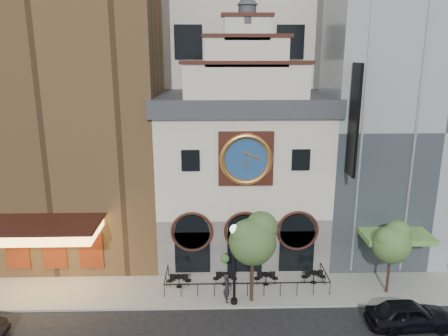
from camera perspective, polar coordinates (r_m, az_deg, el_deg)
name	(u,v)px	position (r m, az deg, el deg)	size (l,w,h in m)	color
ground	(249,309)	(28.21, 3.27, -17.89)	(120.00, 120.00, 0.00)	black
sidewalk	(246,286)	(30.29, 2.87, -15.20)	(44.00, 5.00, 0.15)	gray
clock_building	(242,170)	(32.64, 2.32, -0.30)	(12.60, 8.78, 18.65)	#605E5B
theater_building	(68,88)	(35.34, -19.69, 9.78)	(14.00, 15.60, 25.00)	brown
retail_building	(406,119)	(37.19, 22.65, 5.90)	(14.00, 14.40, 20.00)	gray
cafe_railing	(246,279)	(30.03, 2.89, -14.33)	(10.60, 2.60, 0.90)	black
bistro_0	(179,281)	(29.99, -5.90, -14.41)	(1.58, 0.68, 0.90)	black
bistro_1	(225,278)	(30.11, 0.12, -14.20)	(1.58, 0.68, 0.90)	black
bistro_2	(266,278)	(30.25, 5.51, -14.13)	(1.58, 0.68, 0.90)	black
bistro_3	(314,277)	(30.90, 11.64, -13.72)	(1.58, 0.68, 0.90)	black
car_right	(409,315)	(28.21, 23.05, -17.23)	(1.94, 4.82, 1.64)	black
pedestrian	(227,288)	(28.11, 0.39, -15.38)	(0.69, 0.45, 1.88)	black
lamppost	(234,256)	(26.82, 1.37, -11.38)	(1.66, 0.71, 5.24)	black
tree_left	(253,238)	(26.79, 3.86, -9.09)	(3.00, 2.89, 5.77)	#382619
tree_right	(392,242)	(29.86, 21.11, -8.95)	(2.51, 2.41, 4.83)	#382619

